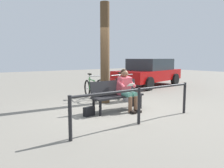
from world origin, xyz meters
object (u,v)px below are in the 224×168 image
bench (116,93)px  handbag (89,111)px  bicycle_green (91,89)px  person_reading (126,88)px  bicycle_red (109,88)px  bicycle_purple (122,87)px  tree_trunk (105,54)px  litter_bin (128,90)px  parked_car (149,72)px

bench → handbag: bench is taller
bench → bicycle_green: bearing=-99.4°
person_reading → bicycle_green: person_reading is taller
bench → bicycle_red: 2.13m
bicycle_purple → bicycle_green: 1.36m
person_reading → handbag: person_reading is taller
bicycle_purple → handbag: bearing=-43.8°
bicycle_red → bench: bearing=-35.3°
handbag → tree_trunk: tree_trunk is taller
bicycle_purple → litter_bin: bearing=-17.1°
handbag → litter_bin: (-2.13, -0.92, 0.26)m
parked_car → bicycle_red: bearing=9.7°
bench → bicycle_purple: (-1.70, -1.86, -0.15)m
bicycle_green → parked_car: size_ratio=0.37×
litter_bin → bicycle_red: bicycle_red is taller
bench → person_reading: (-0.23, 0.17, 0.16)m
person_reading → litter_bin: bearing=-132.9°
tree_trunk → parked_car: tree_trunk is taller
tree_trunk → parked_car: bearing=-152.8°
bench → litter_bin: 1.45m
bench → litter_bin: size_ratio=2.11×
bicycle_green → litter_bin: bearing=48.0°
bench → bicycle_green: 2.03m
bicycle_red → bicycle_purple: bearing=84.7°
handbag → bicycle_red: bearing=-136.0°
bench → handbag: 1.04m
tree_trunk → bicycle_red: bearing=-132.5°
bench → tree_trunk: 1.63m
litter_bin → bicycle_purple: size_ratio=0.46×
bicycle_green → tree_trunk: bearing=13.0°
tree_trunk → person_reading: bearing=84.6°
handbag → litter_bin: bearing=-156.7°
bench → tree_trunk: bearing=-107.5°
litter_bin → bicycle_red: 1.02m
person_reading → bicycle_purple: 2.52m
litter_bin → bicycle_purple: 1.15m
bicycle_red → person_reading: bearing=-27.9°
litter_bin → handbag: bearing=23.3°
litter_bin → bicycle_purple: (-0.52, -1.02, -0.02)m
person_reading → tree_trunk: bearing=-95.2°
bench → bicycle_green: (-0.34, -2.00, -0.15)m
person_reading → handbag: size_ratio=4.00×
handbag → bicycle_red: bicycle_red is taller
person_reading → parked_car: (-4.56, -3.55, 0.11)m
litter_bin → parked_car: (-3.62, -2.54, 0.39)m
bench → person_reading: person_reading is taller
bicycle_purple → bicycle_green: same height
bench → parked_car: bearing=-144.6°
tree_trunk → bicycle_purple: 2.02m
handbag → bicycle_purple: 3.30m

